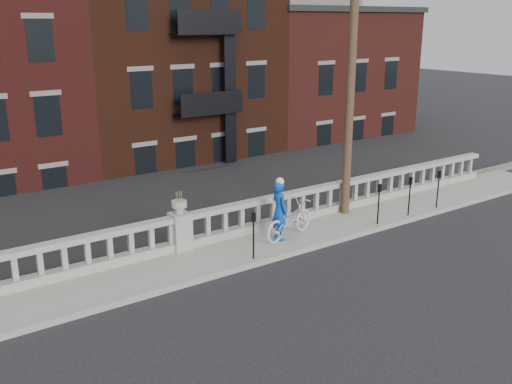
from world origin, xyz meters
The scene contains 12 objects.
ground centered at (0.00, 0.00, 0.00)m, with size 120.00×120.00×0.00m, color black.
sidewalk centered at (0.00, 3.00, 0.07)m, with size 32.00×2.20×0.15m, color #9A978F.
balustrade centered at (0.00, 3.95, 0.64)m, with size 28.00×0.34×1.03m.
planter_pedestal centered at (0.00, 3.95, 0.83)m, with size 0.55×0.55×1.76m.
lower_level centered at (0.56, 23.04, 2.63)m, with size 80.00×44.00×20.80m.
utility_pole centered at (6.20, 3.60, 5.24)m, with size 1.60×0.28×10.00m.
parking_meter_b centered at (1.34, 2.15, 1.00)m, with size 0.10×0.09×1.36m.
parking_meter_c centered at (6.29, 2.15, 1.00)m, with size 0.10×0.09×1.36m.
parking_meter_d centered at (7.79, 2.15, 1.00)m, with size 0.10×0.09×1.36m.
parking_meter_e centered at (9.29, 2.15, 1.00)m, with size 0.10×0.09×1.36m.
bicycle centered at (3.19, 2.91, 0.71)m, with size 0.74×2.13×1.12m, color silver.
cyclist centered at (2.83, 2.93, 1.07)m, with size 0.67×0.44×1.83m, color #0B44B1.
Camera 1 is at (-7.07, -9.99, 6.55)m, focal length 40.00 mm.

